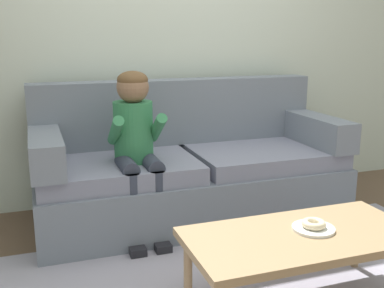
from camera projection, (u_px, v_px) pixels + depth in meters
name	position (u px, v px, depth m)	size (l,w,h in m)	color
ground	(243.00, 266.00, 2.72)	(10.00, 10.00, 0.00)	brown
wall_back	(172.00, 25.00, 3.68)	(8.00, 0.10, 2.80)	beige
area_rug	(263.00, 286.00, 2.49)	(2.88, 1.62, 0.01)	#9993A3
couch	(189.00, 170.00, 3.41)	(2.20, 0.90, 0.99)	slate
coffee_table	(302.00, 241.00, 2.25)	(1.15, 0.56, 0.39)	#937551
person_child	(136.00, 138.00, 3.00)	(0.34, 0.58, 1.10)	#337A4C
plate	(313.00, 228.00, 2.28)	(0.21, 0.21, 0.01)	white
donut	(314.00, 224.00, 2.28)	(0.12, 0.12, 0.04)	beige
toy_controller	(304.00, 250.00, 2.86)	(0.23, 0.09, 0.05)	red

